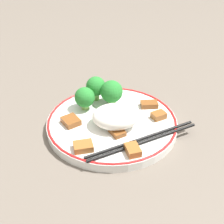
# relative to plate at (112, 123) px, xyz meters

# --- Properties ---
(ground_plane) EXTENTS (3.00, 3.00, 0.00)m
(ground_plane) POSITION_rel_plate_xyz_m (0.00, 0.00, -0.01)
(ground_plane) COLOR #665B51
(plate) EXTENTS (0.26, 0.26, 0.02)m
(plate) POSITION_rel_plate_xyz_m (0.00, 0.00, 0.00)
(plate) COLOR white
(plate) RESTS_ON ground_plane
(rice_mound) EXTENTS (0.09, 0.07, 0.04)m
(rice_mound) POSITION_rel_plate_xyz_m (0.01, -0.02, 0.03)
(rice_mound) COLOR white
(rice_mound) RESTS_ON plate
(broccoli_back_left) EXTENTS (0.05, 0.05, 0.05)m
(broccoli_back_left) POSITION_rel_plate_xyz_m (0.00, 0.06, 0.04)
(broccoli_back_left) COLOR #7FB756
(broccoli_back_left) RESTS_ON plate
(broccoli_back_center) EXTENTS (0.04, 0.04, 0.05)m
(broccoli_back_center) POSITION_rel_plate_xyz_m (-0.03, 0.08, 0.04)
(broccoli_back_center) COLOR #7FB756
(broccoli_back_center) RESTS_ON plate
(broccoli_back_right) EXTENTS (0.04, 0.04, 0.05)m
(broccoli_back_right) POSITION_rel_plate_xyz_m (-0.06, 0.04, 0.03)
(broccoli_back_right) COLOR #7FB756
(broccoli_back_right) RESTS_ON plate
(meat_near_front) EXTENTS (0.04, 0.04, 0.01)m
(meat_near_front) POSITION_rel_plate_xyz_m (0.01, -0.04, 0.01)
(meat_near_front) COLOR brown
(meat_near_front) RESTS_ON plate
(meat_near_left) EXTENTS (0.03, 0.03, 0.01)m
(meat_near_left) POSITION_rel_plate_xyz_m (0.09, 0.01, 0.01)
(meat_near_left) COLOR brown
(meat_near_left) RESTS_ON plate
(meat_near_right) EXTENTS (0.04, 0.05, 0.01)m
(meat_near_right) POSITION_rel_plate_xyz_m (-0.08, -0.01, 0.01)
(meat_near_right) COLOR brown
(meat_near_right) RESTS_ON plate
(meat_near_back) EXTENTS (0.04, 0.03, 0.01)m
(meat_near_back) POSITION_rel_plate_xyz_m (-0.05, -0.09, 0.01)
(meat_near_back) COLOR #995B28
(meat_near_back) RESTS_ON plate
(meat_on_rice_edge) EXTENTS (0.03, 0.03, 0.01)m
(meat_on_rice_edge) POSITION_rel_plate_xyz_m (-0.01, 0.01, 0.01)
(meat_on_rice_edge) COLOR brown
(meat_on_rice_edge) RESTS_ON plate
(meat_mid_left) EXTENTS (0.03, 0.04, 0.01)m
(meat_mid_left) POSITION_rel_plate_xyz_m (0.03, -0.10, 0.01)
(meat_mid_left) COLOR #995B28
(meat_mid_left) RESTS_ON plate
(meat_mid_right) EXTENTS (0.04, 0.02, 0.01)m
(meat_mid_right) POSITION_rel_plate_xyz_m (0.08, 0.05, 0.01)
(meat_mid_right) COLOR brown
(meat_mid_right) RESTS_ON plate
(chopsticks) EXTENTS (0.21, 0.12, 0.01)m
(chopsticks) POSITION_rel_plate_xyz_m (0.06, -0.07, 0.01)
(chopsticks) COLOR black
(chopsticks) RESTS_ON plate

